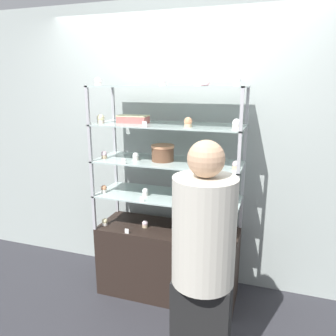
% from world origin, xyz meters
% --- Properties ---
extents(ground_plane, '(20.00, 20.00, 0.00)m').
position_xyz_m(ground_plane, '(0.00, 0.00, 0.00)').
color(ground_plane, '#2D2D33').
extents(back_wall, '(8.00, 0.05, 2.60)m').
position_xyz_m(back_wall, '(0.00, 0.37, 1.30)').
color(back_wall, '#A8B2AD').
rests_on(back_wall, ground_plane).
extents(display_base, '(1.23, 0.46, 0.64)m').
position_xyz_m(display_base, '(0.00, 0.00, 0.32)').
color(display_base, black).
rests_on(display_base, ground_plane).
extents(display_riser_lower, '(1.23, 0.46, 0.31)m').
position_xyz_m(display_riser_lower, '(0.00, 0.00, 0.93)').
color(display_riser_lower, '#B7B7BC').
rests_on(display_riser_lower, display_base).
extents(display_riser_middle, '(1.23, 0.46, 0.31)m').
position_xyz_m(display_riser_middle, '(0.00, 0.00, 1.24)').
color(display_riser_middle, '#B7B7BC').
rests_on(display_riser_middle, display_riser_lower).
extents(display_riser_upper, '(1.23, 0.46, 0.31)m').
position_xyz_m(display_riser_upper, '(0.00, 0.00, 1.54)').
color(display_riser_upper, '#B7B7BC').
rests_on(display_riser_upper, display_riser_middle).
extents(display_riser_top, '(1.23, 0.46, 0.31)m').
position_xyz_m(display_riser_top, '(0.00, 0.00, 1.85)').
color(display_riser_top, '#B7B7BC').
rests_on(display_riser_top, display_riser_upper).
extents(layer_cake_centerpiece, '(0.19, 0.19, 0.14)m').
position_xyz_m(layer_cake_centerpiece, '(-0.04, -0.01, 1.32)').
color(layer_cake_centerpiece, brown).
rests_on(layer_cake_centerpiece, display_riser_middle).
extents(sheet_cake_frosted, '(0.26, 0.13, 0.06)m').
position_xyz_m(sheet_cake_frosted, '(-0.32, 0.01, 1.59)').
color(sheet_cake_frosted, '#C66660').
rests_on(sheet_cake_frosted, display_riser_upper).
extents(cupcake_0, '(0.05, 0.05, 0.06)m').
position_xyz_m(cupcake_0, '(-0.56, -0.11, 0.67)').
color(cupcake_0, white).
rests_on(cupcake_0, display_base).
extents(cupcake_1, '(0.05, 0.05, 0.06)m').
position_xyz_m(cupcake_1, '(-0.20, -0.04, 0.67)').
color(cupcake_1, '#CCB28C').
rests_on(cupcake_1, display_base).
extents(cupcake_2, '(0.05, 0.05, 0.06)m').
position_xyz_m(cupcake_2, '(0.19, -0.08, 0.67)').
color(cupcake_2, '#CCB28C').
rests_on(cupcake_2, display_base).
extents(cupcake_3, '(0.05, 0.05, 0.06)m').
position_xyz_m(cupcake_3, '(0.56, -0.11, 0.67)').
color(cupcake_3, '#CCB28C').
rests_on(cupcake_3, display_base).
extents(price_tag_0, '(0.04, 0.00, 0.04)m').
position_xyz_m(price_tag_0, '(-0.30, -0.21, 0.67)').
color(price_tag_0, white).
rests_on(price_tag_0, display_base).
extents(cupcake_4, '(0.05, 0.05, 0.07)m').
position_xyz_m(cupcake_4, '(-0.56, -0.10, 0.98)').
color(cupcake_4, white).
rests_on(cupcake_4, display_riser_lower).
extents(cupcake_5, '(0.05, 0.05, 0.07)m').
position_xyz_m(cupcake_5, '(-0.18, -0.07, 0.98)').
color(cupcake_5, white).
rests_on(cupcake_5, display_riser_lower).
extents(cupcake_6, '(0.05, 0.05, 0.07)m').
position_xyz_m(cupcake_6, '(0.18, -0.05, 0.98)').
color(cupcake_6, white).
rests_on(cupcake_6, display_riser_lower).
extents(cupcake_7, '(0.05, 0.05, 0.07)m').
position_xyz_m(cupcake_7, '(0.55, -0.04, 0.98)').
color(cupcake_7, white).
rests_on(cupcake_7, display_riser_lower).
extents(price_tag_1, '(0.04, 0.00, 0.04)m').
position_xyz_m(price_tag_1, '(-0.16, -0.21, 0.97)').
color(price_tag_1, white).
rests_on(price_tag_1, display_riser_lower).
extents(cupcake_8, '(0.05, 0.05, 0.07)m').
position_xyz_m(cupcake_8, '(-0.55, -0.08, 1.29)').
color(cupcake_8, '#CCB28C').
rests_on(cupcake_8, display_riser_middle).
extents(cupcake_9, '(0.05, 0.05, 0.07)m').
position_xyz_m(cupcake_9, '(-0.27, -0.06, 1.29)').
color(cupcake_9, white).
rests_on(cupcake_9, display_riser_middle).
extents(cupcake_10, '(0.05, 0.05, 0.07)m').
position_xyz_m(cupcake_10, '(0.29, -0.10, 1.29)').
color(cupcake_10, beige).
rests_on(cupcake_10, display_riser_middle).
extents(cupcake_11, '(0.05, 0.05, 0.07)m').
position_xyz_m(cupcake_11, '(0.57, -0.11, 1.29)').
color(cupcake_11, '#CCB28C').
rests_on(cupcake_11, display_riser_middle).
extents(price_tag_2, '(0.04, 0.00, 0.04)m').
position_xyz_m(price_tag_2, '(-0.31, -0.21, 1.28)').
color(price_tag_2, white).
rests_on(price_tag_2, display_riser_middle).
extents(cupcake_12, '(0.06, 0.06, 0.08)m').
position_xyz_m(cupcake_12, '(-0.56, -0.11, 1.60)').
color(cupcake_12, beige).
rests_on(cupcake_12, display_riser_upper).
extents(cupcake_13, '(0.06, 0.06, 0.08)m').
position_xyz_m(cupcake_13, '(0.20, -0.11, 1.60)').
color(cupcake_13, '#CCB28C').
rests_on(cupcake_13, display_riser_upper).
extents(cupcake_14, '(0.06, 0.06, 0.08)m').
position_xyz_m(cupcake_14, '(0.56, -0.11, 1.60)').
color(cupcake_14, beige).
rests_on(cupcake_14, display_riser_upper).
extents(price_tag_3, '(0.04, 0.00, 0.04)m').
position_xyz_m(price_tag_3, '(-0.12, -0.21, 1.58)').
color(price_tag_3, white).
rests_on(price_tag_3, display_riser_upper).
extents(cupcake_15, '(0.05, 0.05, 0.07)m').
position_xyz_m(cupcake_15, '(-0.56, -0.12, 1.90)').
color(cupcake_15, beige).
rests_on(cupcake_15, display_riser_top).
extents(cupcake_16, '(0.05, 0.05, 0.07)m').
position_xyz_m(cupcake_16, '(-0.01, -0.11, 1.90)').
color(cupcake_16, white).
rests_on(cupcake_16, display_riser_top).
extents(cupcake_17, '(0.05, 0.05, 0.07)m').
position_xyz_m(cupcake_17, '(0.55, -0.08, 1.90)').
color(cupcake_17, white).
rests_on(cupcake_17, display_riser_top).
extents(price_tag_4, '(0.04, 0.00, 0.04)m').
position_xyz_m(price_tag_4, '(0.29, -0.21, 1.89)').
color(price_tag_4, white).
rests_on(price_tag_4, display_riser_top).
extents(donut_glazed, '(0.12, 0.12, 0.03)m').
position_xyz_m(donut_glazed, '(0.28, -0.03, 1.88)').
color(donut_glazed, '#EFB2BC').
rests_on(donut_glazed, display_riser_top).
extents(customer_figure, '(0.37, 0.37, 1.59)m').
position_xyz_m(customer_figure, '(0.49, -0.82, 0.85)').
color(customer_figure, black).
rests_on(customer_figure, ground_plane).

